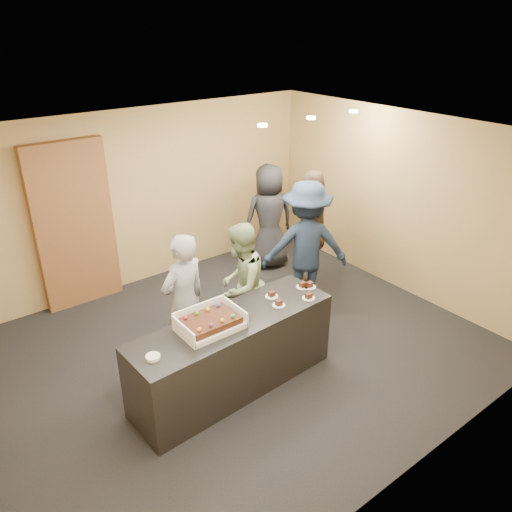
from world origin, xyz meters
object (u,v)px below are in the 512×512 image
at_px(person_dark_suit, 269,217).
at_px(person_brown_extra, 311,232).
at_px(storage_cabinet, 74,226).
at_px(person_sage_man, 241,286).
at_px(serving_counter, 234,354).
at_px(person_server_grey, 184,301).
at_px(cake_box, 209,324).
at_px(sheet_cake, 210,321).
at_px(person_navy_man, 306,246).
at_px(plate_stack, 153,357).

bearing_deg(person_dark_suit, person_brown_extra, 104.76).
bearing_deg(storage_cabinet, person_sage_man, -61.13).
relative_size(storage_cabinet, person_dark_suit, 1.36).
xyz_separation_m(serving_counter, person_server_grey, (-0.18, 0.74, 0.40)).
distance_m(person_server_grey, person_dark_suit, 2.84).
distance_m(storage_cabinet, person_dark_suit, 3.02).
bearing_deg(person_sage_man, storage_cabinet, -91.95).
height_order(cake_box, person_brown_extra, person_brown_extra).
bearing_deg(person_sage_man, person_brown_extra, 165.17).
bearing_deg(person_sage_man, serving_counter, 18.01).
distance_m(sheet_cake, person_navy_man, 2.33).
relative_size(cake_box, person_navy_man, 0.35).
distance_m(cake_box, plate_stack, 0.72).
distance_m(person_server_grey, person_navy_man, 2.06).
height_order(cake_box, person_server_grey, person_server_grey).
distance_m(plate_stack, person_navy_man, 3.03).
bearing_deg(serving_counter, cake_box, 172.25).
height_order(storage_cabinet, person_navy_man, storage_cabinet).
relative_size(sheet_cake, person_sage_man, 0.34).
distance_m(serving_counter, storage_cabinet, 3.10).
distance_m(storage_cabinet, cake_box, 2.95).
relative_size(serving_counter, person_navy_man, 1.28).
bearing_deg(person_dark_suit, person_server_grey, 46.76).
bearing_deg(person_server_grey, plate_stack, 35.11).
xyz_separation_m(serving_counter, person_brown_extra, (2.24, 1.15, 0.51)).
relative_size(sheet_cake, person_brown_extra, 0.29).
bearing_deg(plate_stack, cake_box, 9.27).
height_order(storage_cabinet, person_sage_man, storage_cabinet).
height_order(sheet_cake, person_sage_man, person_sage_man).
bearing_deg(storage_cabinet, person_brown_extra, -31.68).
distance_m(sheet_cake, person_sage_man, 1.13).
bearing_deg(serving_counter, person_server_grey, 100.86).
bearing_deg(person_navy_man, storage_cabinet, -6.02).
bearing_deg(person_brown_extra, plate_stack, -23.90).
xyz_separation_m(cake_box, person_sage_man, (0.88, 0.66, -0.13)).
bearing_deg(cake_box, person_navy_man, 21.53).
xyz_separation_m(person_server_grey, person_navy_man, (2.05, 0.14, 0.09)).
xyz_separation_m(plate_stack, person_brown_extra, (3.24, 1.25, 0.04)).
bearing_deg(serving_counter, storage_cabinet, 99.63).
relative_size(sheet_cake, person_navy_man, 0.30).
xyz_separation_m(cake_box, plate_stack, (-0.71, -0.12, -0.03)).
distance_m(person_server_grey, person_brown_extra, 2.46).
xyz_separation_m(storage_cabinet, person_dark_suit, (2.91, -0.75, -0.32)).
xyz_separation_m(person_sage_man, person_dark_suit, (1.67, 1.51, 0.06)).
distance_m(storage_cabinet, person_sage_man, 2.60).
distance_m(person_brown_extra, person_dark_suit, 1.04).
xyz_separation_m(cake_box, sheet_cake, (-0.00, -0.02, 0.05)).
bearing_deg(person_navy_man, serving_counter, 58.32).
xyz_separation_m(person_brown_extra, person_dark_suit, (0.02, 1.04, -0.08)).
xyz_separation_m(cake_box, person_brown_extra, (2.52, 1.13, 0.01)).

